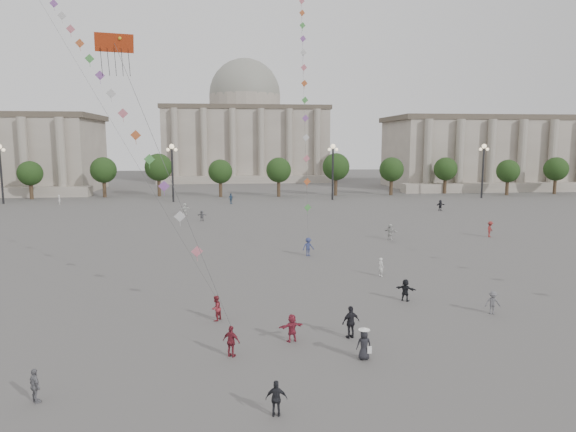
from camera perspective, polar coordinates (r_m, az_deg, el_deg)
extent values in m
plane|color=#514F4D|center=(28.79, 2.26, -14.09)|extent=(360.00, 360.00, 0.00)
cube|color=gray|center=(144.80, 27.07, 6.13)|extent=(80.00, 22.00, 16.00)
cube|color=brown|center=(144.88, 27.29, 9.52)|extent=(81.60, 22.44, 1.20)
cube|color=gray|center=(156.40, -4.74, 7.80)|extent=(46.00, 30.00, 20.00)
cube|color=brown|center=(156.70, -4.79, 11.68)|extent=(46.92, 30.60, 1.20)
cube|color=gray|center=(139.76, -4.52, 4.07)|extent=(48.30, 4.00, 2.00)
cylinder|color=gray|center=(156.83, -4.79, 12.38)|extent=(21.00, 21.00, 5.00)
sphere|color=gray|center=(157.04, -4.81, 13.29)|extent=(21.00, 21.00, 21.00)
cylinder|color=#3B2A1D|center=(111.45, -26.11, 2.63)|extent=(0.70, 0.70, 3.52)
sphere|color=black|center=(111.21, -26.23, 4.51)|extent=(5.12, 5.12, 5.12)
cylinder|color=#3B2A1D|center=(107.94, -20.11, 2.81)|extent=(0.70, 0.70, 3.52)
sphere|color=black|center=(107.69, -20.21, 4.76)|extent=(5.12, 5.12, 5.12)
cylinder|color=#3B2A1D|center=(105.69, -13.78, 2.97)|extent=(0.70, 0.70, 3.52)
sphere|color=black|center=(105.44, -13.85, 4.96)|extent=(5.12, 5.12, 5.12)
cylinder|color=#3B2A1D|center=(104.77, -7.25, 3.09)|extent=(0.70, 0.70, 3.52)
sphere|color=black|center=(104.52, -7.29, 5.10)|extent=(5.12, 5.12, 5.12)
cylinder|color=#3B2A1D|center=(105.22, -0.70, 3.18)|extent=(0.70, 0.70, 3.52)
sphere|color=black|center=(104.97, -0.70, 5.18)|extent=(5.12, 5.12, 5.12)
cylinder|color=#3B2A1D|center=(107.02, 5.72, 3.22)|extent=(0.70, 0.70, 3.52)
sphere|color=black|center=(106.77, 5.75, 5.19)|extent=(5.12, 5.12, 5.12)
cylinder|color=#3B2A1D|center=(110.11, 11.86, 3.23)|extent=(0.70, 0.70, 3.52)
sphere|color=black|center=(109.87, 11.91, 5.14)|extent=(5.12, 5.12, 5.12)
cylinder|color=#3B2A1D|center=(114.38, 17.59, 3.20)|extent=(0.70, 0.70, 3.52)
sphere|color=black|center=(114.15, 17.67, 5.04)|extent=(5.12, 5.12, 5.12)
cylinder|color=#3B2A1D|center=(119.71, 22.87, 3.14)|extent=(0.70, 0.70, 3.52)
sphere|color=black|center=(119.48, 22.96, 4.90)|extent=(5.12, 5.12, 5.12)
cylinder|color=#3B2A1D|center=(125.96, 27.66, 3.07)|extent=(0.70, 0.70, 3.52)
sphere|color=black|center=(125.74, 27.77, 4.74)|extent=(5.12, 5.12, 5.12)
cylinder|color=#262628|center=(104.90, -29.24, 3.90)|extent=(0.36, 0.36, 10.00)
sphere|color=#FFE5B2|center=(104.47, -29.06, 6.43)|extent=(0.60, 0.60, 0.60)
cylinder|color=#262628|center=(97.16, -12.70, 4.48)|extent=(0.36, 0.36, 10.00)
sphere|color=#FFE5B2|center=(96.99, -12.80, 7.55)|extent=(0.90, 0.90, 0.90)
sphere|color=#FFE5B2|center=(97.08, -13.20, 7.18)|extent=(0.60, 0.60, 0.60)
sphere|color=#FFE5B2|center=(96.92, -12.37, 7.21)|extent=(0.60, 0.60, 0.60)
cylinder|color=#262628|center=(98.37, 4.99, 4.69)|extent=(0.36, 0.36, 10.00)
sphere|color=#FFE5B2|center=(98.20, 5.03, 7.72)|extent=(0.90, 0.90, 0.90)
sphere|color=#FFE5B2|center=(98.07, 4.62, 7.38)|extent=(0.60, 0.60, 0.60)
sphere|color=#FFE5B2|center=(98.34, 5.43, 7.37)|extent=(0.60, 0.60, 0.60)
cylinder|color=#262628|center=(108.23, 20.82, 4.51)|extent=(0.36, 0.36, 10.00)
sphere|color=#FFE5B2|center=(108.07, 20.96, 7.26)|extent=(0.90, 0.90, 0.90)
sphere|color=#FFE5B2|center=(107.76, 20.61, 6.95)|extent=(0.60, 0.60, 0.60)
sphere|color=#FFE5B2|center=(108.40, 21.28, 6.92)|extent=(0.60, 0.60, 0.60)
imported|color=#355478|center=(92.47, -6.37, 1.94)|extent=(1.14, 1.10, 1.91)
imported|color=black|center=(36.79, 12.91, -8.02)|extent=(1.43, 1.20, 1.55)
imported|color=silver|center=(79.05, -11.39, 0.75)|extent=(1.79, 1.19, 1.85)
imported|color=#58585C|center=(35.73, 21.79, -8.94)|extent=(1.06, 0.73, 1.50)
imported|color=beige|center=(59.06, 11.28, -1.73)|extent=(1.52, 1.62, 1.82)
imported|color=maroon|center=(64.07, 21.55, -1.37)|extent=(1.33, 1.33, 1.85)
imported|color=black|center=(86.39, 16.57, 1.15)|extent=(1.68, 0.88, 1.73)
imported|color=white|center=(99.74, -24.07, 1.67)|extent=(0.71, 0.75, 1.72)
imported|color=slate|center=(72.98, -9.54, 0.05)|extent=(1.44, 0.70, 1.49)
imported|color=silver|center=(43.00, 10.28, -5.59)|extent=(0.56, 0.66, 1.55)
imported|color=maroon|center=(27.14, -6.31, -13.68)|extent=(1.03, 0.83, 1.64)
imported|color=#222327|center=(21.79, -1.29, -19.61)|extent=(0.91, 0.47, 1.49)
imported|color=maroon|center=(28.92, 0.44, -12.32)|extent=(1.51, 0.86, 1.55)
imported|color=slate|center=(25.12, -26.29, -16.56)|extent=(0.85, 0.90, 1.50)
imported|color=black|center=(29.55, 7.00, -11.62)|extent=(1.17, 0.78, 1.85)
imported|color=maroon|center=(32.38, -8.01, -10.11)|extent=(0.92, 0.97, 1.58)
imported|color=navy|center=(49.73, 2.26, -3.44)|extent=(1.29, 0.92, 1.80)
imported|color=black|center=(26.99, 8.43, -13.97)|extent=(0.76, 0.50, 1.54)
cone|color=white|center=(26.68, 8.47, -12.28)|extent=(0.52, 0.52, 0.14)
cylinder|color=white|center=(26.70, 8.47, -12.40)|extent=(0.60, 0.60, 0.02)
cube|color=white|center=(27.00, 9.04, -14.48)|extent=(0.22, 0.10, 0.35)
cube|color=#AC3212|center=(33.47, -18.75, 17.76)|extent=(2.26, 1.01, 1.02)
cube|color=#17833A|center=(33.55, -19.40, 18.14)|extent=(0.39, 0.27, 0.34)
cube|color=#1E3FA5|center=(33.41, -18.17, 18.24)|extent=(0.39, 0.27, 0.34)
sphere|color=gold|center=(33.51, -19.41, 18.16)|extent=(0.20, 0.20, 0.20)
sphere|color=gold|center=(33.37, -18.18, 18.26)|extent=(0.20, 0.20, 0.20)
cylinder|color=#3F3F3F|center=(28.99, -13.14, 4.51)|extent=(0.02, 0.02, 17.95)
cylinder|color=#3F3F3F|center=(55.24, -24.08, 18.04)|extent=(0.02, 0.02, 64.76)
cube|color=#CA6B7A|center=(33.24, -10.07, -3.89)|extent=(0.76, 0.25, 0.76)
cube|color=silver|center=(34.65, -11.93, -0.04)|extent=(0.76, 0.25, 0.76)
cube|color=#8B50A0|center=(36.25, -13.61, 3.25)|extent=(0.76, 0.25, 0.76)
cube|color=#489745|center=(37.99, -15.16, 6.11)|extent=(0.76, 0.25, 0.76)
cube|color=#BE5A2C|center=(39.85, -16.57, 8.61)|extent=(0.76, 0.25, 0.76)
cube|color=#CA6B7A|center=(41.79, -17.87, 10.81)|extent=(0.76, 0.25, 0.76)
cube|color=silver|center=(43.80, -19.07, 12.75)|extent=(0.76, 0.25, 0.76)
cube|color=#8B50A0|center=(45.87, -20.17, 14.47)|extent=(0.76, 0.25, 0.76)
cube|color=#489745|center=(47.99, -21.19, 16.00)|extent=(0.76, 0.25, 0.76)
cube|color=#BE5A2C|center=(50.15, -22.13, 17.36)|extent=(0.76, 0.25, 0.76)
cube|color=#CA6B7A|center=(52.34, -23.01, 18.59)|extent=(0.76, 0.25, 0.76)
cube|color=silver|center=(54.56, -23.83, 19.69)|extent=(0.76, 0.25, 0.76)
cube|color=#8B50A0|center=(56.80, -24.59, 20.68)|extent=(0.76, 0.25, 0.76)
cylinder|color=#3F3F3F|center=(71.01, 1.48, 21.63)|extent=(0.02, 0.02, 65.95)
cube|color=#489745|center=(50.57, 2.20, 0.95)|extent=(0.76, 0.25, 0.76)
cube|color=#BE5A2C|center=(51.77, 2.14, 3.84)|extent=(0.76, 0.25, 0.76)
cube|color=#CA6B7A|center=(53.10, 2.07, 6.40)|extent=(0.76, 0.25, 0.76)
cube|color=silver|center=(54.53, 2.01, 8.71)|extent=(0.76, 0.25, 0.76)
cube|color=#8B50A0|center=(56.04, 1.95, 10.81)|extent=(0.76, 0.25, 0.76)
cube|color=#489745|center=(57.62, 1.89, 12.75)|extent=(0.76, 0.25, 0.76)
cube|color=#BE5A2C|center=(59.25, 1.83, 14.52)|extent=(0.76, 0.25, 0.76)
cube|color=#CA6B7A|center=(60.93, 1.78, 16.17)|extent=(0.76, 0.25, 0.76)
cube|color=silver|center=(62.66, 1.73, 17.69)|extent=(0.76, 0.25, 0.76)
cube|color=#8B50A0|center=(64.42, 1.68, 19.10)|extent=(0.76, 0.25, 0.76)
cube|color=#489745|center=(66.21, 1.63, 20.41)|extent=(0.76, 0.25, 0.76)
cube|color=#BE5A2C|center=(68.02, 1.58, 21.63)|extent=(0.76, 0.25, 0.76)
cube|color=#CA6B7A|center=(69.87, 1.54, 22.77)|extent=(0.76, 0.25, 0.76)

